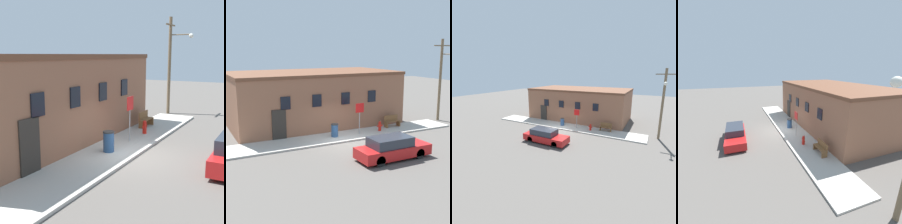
{
  "view_description": "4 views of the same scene",
  "coord_description": "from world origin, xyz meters",
  "views": [
    {
      "loc": [
        -11.99,
        -5.4,
        4.45
      ],
      "look_at": [
        0.04,
        1.26,
        1.9
      ],
      "focal_mm": 50.0,
      "sensor_mm": 36.0,
      "label": 1
    },
    {
      "loc": [
        -9.9,
        -17.96,
        6.28
      ],
      "look_at": [
        0.04,
        1.26,
        1.9
      ],
      "focal_mm": 50.0,
      "sensor_mm": 36.0,
      "label": 2
    },
    {
      "loc": [
        10.13,
        -17.44,
        6.76
      ],
      "look_at": [
        0.04,
        1.26,
        1.9
      ],
      "focal_mm": 28.0,
      "sensor_mm": 36.0,
      "label": 3
    },
    {
      "loc": [
        13.68,
        -3.57,
        6.12
      ],
      "look_at": [
        0.04,
        1.26,
        1.9
      ],
      "focal_mm": 24.0,
      "sensor_mm": 36.0,
      "label": 4
    }
  ],
  "objects": [
    {
      "name": "parked_car",
      "position": [
        0.84,
        -4.05,
        0.64
      ],
      "size": [
        4.48,
        1.62,
        1.34
      ],
      "color": "black",
      "rests_on": "ground"
    },
    {
      "name": "bench",
      "position": [
        5.24,
        1.81,
        0.56
      ],
      "size": [
        1.3,
        0.44,
        0.92
      ],
      "color": "brown",
      "rests_on": "sidewalk"
    },
    {
      "name": "brick_building",
      "position": [
        0.15,
        6.11,
        2.24
      ],
      "size": [
        13.6,
        7.29,
        4.47
      ],
      "color": "#8E5B42",
      "rests_on": "ground"
    },
    {
      "name": "trash_bin",
      "position": [
        -0.21,
        1.3,
        0.59
      ],
      "size": [
        0.52,
        0.52,
        0.94
      ],
      "color": "#2D517F",
      "rests_on": "sidewalk"
    },
    {
      "name": "stop_sign",
      "position": [
        1.81,
        1.22,
        1.72
      ],
      "size": [
        0.69,
        0.06,
        2.28
      ],
      "color": "gray",
      "rests_on": "sidewalk"
    },
    {
      "name": "sidewalk",
      "position": [
        0.0,
        1.26,
        0.06
      ],
      "size": [
        19.45,
        2.53,
        0.12
      ],
      "color": "#BCB7AD",
      "rests_on": "ground"
    },
    {
      "name": "ground_plane",
      "position": [
        0.0,
        0.0,
        0.0
      ],
      "size": [
        80.0,
        80.0,
        0.0
      ],
      "primitive_type": "plane",
      "color": "#56514C"
    },
    {
      "name": "fire_hydrant",
      "position": [
        3.6,
        1.17,
        0.49
      ],
      "size": [
        0.48,
        0.23,
        0.75
      ],
      "color": "red",
      "rests_on": "sidewalk"
    }
  ]
}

